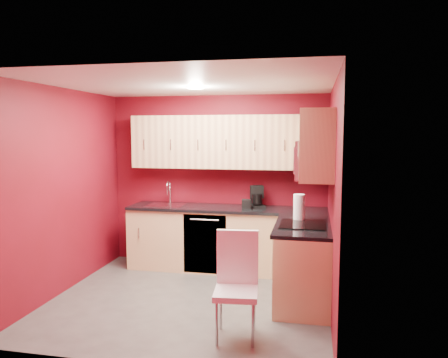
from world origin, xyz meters
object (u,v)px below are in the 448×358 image
(paper_towel, at_px, (299,207))
(sink, at_px, (166,203))
(coffee_maker, at_px, (258,197))
(napkin_holder, at_px, (246,204))
(dining_chair, at_px, (236,287))
(microwave, at_px, (314,159))

(paper_towel, bearing_deg, sink, 158.80)
(sink, bearing_deg, coffee_maker, 2.96)
(sink, xyz_separation_m, napkin_holder, (1.19, -0.09, 0.03))
(napkin_holder, distance_m, dining_chair, 2.02)
(paper_towel, height_order, dining_chair, paper_towel)
(microwave, height_order, dining_chair, microwave)
(microwave, bearing_deg, paper_towel, 122.52)
(napkin_holder, relative_size, paper_towel, 0.41)
(coffee_maker, xyz_separation_m, napkin_holder, (-0.14, -0.16, -0.09))
(coffee_maker, xyz_separation_m, dining_chair, (0.07, -2.11, -0.56))
(microwave, height_order, napkin_holder, microwave)
(paper_towel, relative_size, dining_chair, 0.31)
(microwave, xyz_separation_m, napkin_holder, (-0.90, 0.91, -0.69))
(napkin_holder, bearing_deg, microwave, -45.30)
(paper_towel, distance_m, dining_chair, 1.50)
(napkin_holder, bearing_deg, sink, 175.67)
(sink, relative_size, coffee_maker, 1.72)
(coffee_maker, distance_m, napkin_holder, 0.23)
(sink, xyz_separation_m, coffee_maker, (1.33, 0.07, 0.12))
(microwave, height_order, coffee_maker, microwave)
(napkin_holder, bearing_deg, dining_chair, -83.86)
(coffee_maker, distance_m, dining_chair, 2.18)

